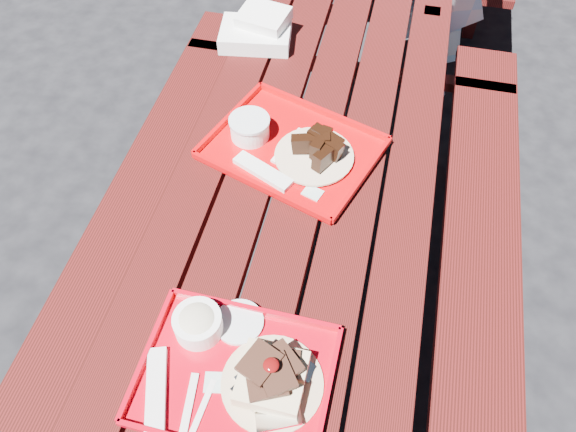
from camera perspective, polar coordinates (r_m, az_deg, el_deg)
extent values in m
plane|color=black|center=(2.20, 0.88, -9.82)|extent=(60.00, 60.00, 0.00)
cube|color=#460D0D|center=(1.65, -9.03, 4.03)|extent=(0.14, 2.40, 0.04)
cube|color=#460D0D|center=(1.62, -4.00, 3.18)|extent=(0.14, 2.40, 0.04)
cube|color=#460D0D|center=(1.59, 1.21, 2.26)|extent=(0.14, 2.40, 0.04)
cube|color=#460D0D|center=(1.58, 6.54, 1.30)|extent=(0.14, 2.40, 0.04)
cube|color=#460D0D|center=(1.58, 11.89, 0.33)|extent=(0.14, 2.40, 0.04)
cube|color=#460D0D|center=(1.98, -15.58, -0.41)|extent=(0.25, 2.40, 0.04)
cube|color=#460D0D|center=(2.65, -7.61, 11.06)|extent=(0.06, 0.06, 0.42)
cube|color=#460D0D|center=(1.86, 18.88, -6.82)|extent=(0.25, 2.40, 0.04)
cube|color=#460D0D|center=(2.56, 18.02, 6.74)|extent=(0.06, 0.06, 0.42)
cube|color=#460D0D|center=(2.56, -1.02, 14.72)|extent=(0.06, 0.06, 0.75)
cube|color=#460D0D|center=(2.51, 12.72, 12.48)|extent=(0.06, 0.06, 0.75)
cube|color=#460D0D|center=(2.49, 5.93, 14.68)|extent=(1.40, 0.06, 0.04)
cube|color=#460D0D|center=(3.45, 18.64, 19.87)|extent=(0.06, 0.06, 0.42)
cube|color=#BC0315|center=(1.30, -5.36, -15.84)|extent=(0.42, 0.33, 0.01)
cube|color=#BC0315|center=(1.35, -3.38, -9.49)|extent=(0.41, 0.02, 0.02)
cube|color=#BC0315|center=(1.27, 4.00, -17.73)|extent=(0.02, 0.32, 0.02)
cube|color=#BC0315|center=(1.34, -14.12, -13.24)|extent=(0.02, 0.32, 0.02)
cylinder|color=tan|center=(1.28, -1.61, -16.61)|extent=(0.23, 0.23, 0.01)
cube|color=beige|center=(1.24, -2.08, -17.73)|extent=(0.14, 0.07, 0.04)
cube|color=beige|center=(1.26, -1.22, -14.60)|extent=(0.14, 0.07, 0.04)
ellipsoid|color=#540808|center=(1.17, -1.74, -14.69)|extent=(0.03, 0.03, 0.01)
cylinder|color=white|center=(1.32, -9.12, -10.76)|extent=(0.11, 0.11, 0.06)
ellipsoid|color=beige|center=(1.31, -9.22, -10.43)|extent=(0.10, 0.10, 0.04)
cylinder|color=silver|center=(1.34, -5.00, -10.67)|extent=(0.12, 0.12, 0.01)
cube|color=silver|center=(1.30, -13.25, -16.77)|extent=(0.10, 0.19, 0.02)
cube|color=silver|center=(1.28, -10.09, -18.60)|extent=(0.04, 0.15, 0.01)
cube|color=silver|center=(1.27, -8.98, -19.35)|extent=(0.03, 0.16, 0.00)
cube|color=#AFC6C5|center=(1.29, -7.43, -16.42)|extent=(0.06, 0.06, 0.00)
cube|color=#C60409|center=(1.67, 0.46, 6.70)|extent=(0.55, 0.48, 0.01)
cube|color=#C60409|center=(1.77, 3.53, 10.58)|extent=(0.44, 0.16, 0.02)
cube|color=#C60409|center=(1.56, -2.97, 3.07)|extent=(0.44, 0.16, 0.02)
cube|color=#C60409|center=(1.59, 7.57, 3.87)|extent=(0.13, 0.34, 0.02)
cube|color=#C60409|center=(1.75, -6.06, 9.89)|extent=(0.13, 0.34, 0.02)
cube|color=silver|center=(1.64, 2.02, 6.25)|extent=(0.20, 0.20, 0.01)
cylinder|color=beige|center=(1.63, 2.67, 6.14)|extent=(0.23, 0.23, 0.01)
cylinder|color=white|center=(1.68, -3.90, 8.83)|extent=(0.11, 0.11, 0.06)
cylinder|color=silver|center=(1.66, -3.97, 9.65)|extent=(0.12, 0.12, 0.01)
cube|color=silver|center=(1.59, -2.55, 4.56)|extent=(0.19, 0.12, 0.02)
cube|color=silver|center=(1.55, 2.52, 2.37)|extent=(0.06, 0.06, 0.00)
cube|color=white|center=(2.06, -3.31, 17.90)|extent=(0.26, 0.21, 0.05)
cube|color=white|center=(2.06, -2.50, 19.47)|extent=(0.19, 0.16, 0.04)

